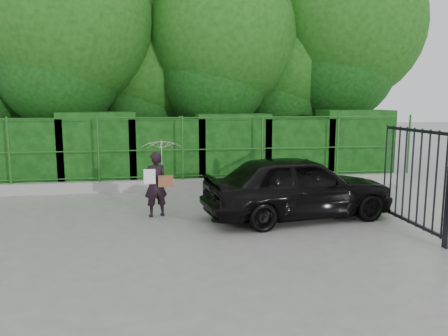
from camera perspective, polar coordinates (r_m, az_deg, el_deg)
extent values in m
plane|color=gray|center=(8.15, -6.18, -9.24)|extent=(80.00, 80.00, 0.00)
cube|color=#9E9E99|center=(12.48, -7.19, -2.21)|extent=(14.00, 0.25, 0.30)
cylinder|color=#1E5419|center=(12.91, -26.27, 2.03)|extent=(0.06, 0.06, 1.80)
cylinder|color=#1E5419|center=(12.42, -16.09, 2.36)|extent=(0.06, 0.06, 1.80)
cylinder|color=#1E5419|center=(12.34, -5.43, 2.62)|extent=(0.06, 0.06, 1.80)
cylinder|color=#1E5419|center=(12.69, 5.01, 2.80)|extent=(0.06, 0.06, 1.80)
cylinder|color=#1E5419|center=(13.42, 14.60, 2.88)|extent=(0.06, 0.06, 1.80)
cylinder|color=#1E5419|center=(14.49, 22.98, 2.88)|extent=(0.06, 0.06, 1.80)
cylinder|color=#1E5419|center=(12.43, -7.21, -1.08)|extent=(13.60, 0.03, 0.03)
cylinder|color=#1E5419|center=(12.33, -7.28, 2.35)|extent=(13.60, 0.03, 0.03)
cylinder|color=#1E5419|center=(12.26, -7.36, 6.54)|extent=(13.60, 0.03, 0.03)
cube|color=black|center=(13.83, -24.21, 1.74)|extent=(2.20, 1.20, 2.01)
cube|color=black|center=(13.43, -15.97, 2.37)|extent=(2.20, 1.20, 2.19)
cube|color=black|center=(13.34, -7.39, 2.17)|extent=(2.20, 1.20, 1.99)
cube|color=black|center=(13.53, 1.10, 2.60)|extent=(2.20, 1.20, 2.12)
cube|color=black|center=(14.02, 9.19, 2.41)|extent=(2.20, 1.20, 1.97)
cube|color=black|center=(14.75, 16.61, 2.95)|extent=(2.20, 1.20, 2.22)
cylinder|color=black|center=(16.59, -27.16, 5.61)|extent=(0.36, 0.36, 3.75)
cylinder|color=black|center=(15.19, -19.15, 7.30)|extent=(0.36, 0.36, 4.50)
sphere|color=#14470F|center=(15.38, -19.68, 17.40)|extent=(5.40, 5.40, 5.40)
cylinder|color=black|center=(16.27, -9.50, 5.52)|extent=(0.36, 0.36, 3.25)
sphere|color=#14470F|center=(16.28, -9.67, 12.39)|extent=(3.90, 3.90, 3.90)
cylinder|color=black|center=(15.43, -0.18, 7.33)|extent=(0.36, 0.36, 4.25)
sphere|color=#14470F|center=(15.58, -0.19, 16.75)|extent=(5.10, 5.10, 5.10)
cylinder|color=black|center=(16.68, 8.02, 6.07)|extent=(0.36, 0.36, 3.50)
sphere|color=#14470F|center=(16.72, 8.17, 13.27)|extent=(4.20, 4.20, 4.20)
cylinder|color=black|center=(16.99, 14.99, 8.01)|extent=(0.36, 0.36, 4.75)
sphere|color=#14470F|center=(17.20, 15.39, 17.54)|extent=(5.70, 5.70, 5.70)
cube|color=black|center=(9.45, 23.13, -6.44)|extent=(0.05, 2.00, 0.06)
cube|color=black|center=(9.16, 23.80, 4.50)|extent=(0.05, 2.00, 0.06)
cylinder|color=black|center=(8.49, 26.87, -2.11)|extent=(0.04, 0.04, 1.90)
cylinder|color=black|center=(8.69, 25.91, -1.82)|extent=(0.04, 0.04, 1.90)
cylinder|color=black|center=(8.89, 25.00, -1.53)|extent=(0.04, 0.04, 1.90)
cylinder|color=black|center=(9.10, 24.13, -1.26)|extent=(0.04, 0.04, 1.90)
cylinder|color=black|center=(9.30, 23.30, -1.00)|extent=(0.04, 0.04, 1.90)
cylinder|color=black|center=(9.51, 22.50, -0.75)|extent=(0.04, 0.04, 1.90)
cylinder|color=black|center=(9.72, 21.74, -0.51)|extent=(0.04, 0.04, 1.90)
cylinder|color=black|center=(9.94, 21.01, -0.28)|extent=(0.04, 0.04, 1.90)
cylinder|color=black|center=(10.15, 20.32, -0.07)|extent=(0.04, 0.04, 1.90)
imported|color=black|center=(9.62, -8.94, -2.12)|extent=(0.60, 0.48, 1.43)
imported|color=#FFCCD9|center=(9.58, -8.13, 1.32)|extent=(0.87, 0.89, 0.80)
cube|color=brown|center=(9.53, -7.63, -1.69)|extent=(0.32, 0.15, 0.24)
cube|color=white|center=(9.47, -9.70, -1.11)|extent=(0.25, 0.02, 0.32)
imported|color=black|center=(9.51, 9.59, -2.37)|extent=(4.29, 2.25, 1.39)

